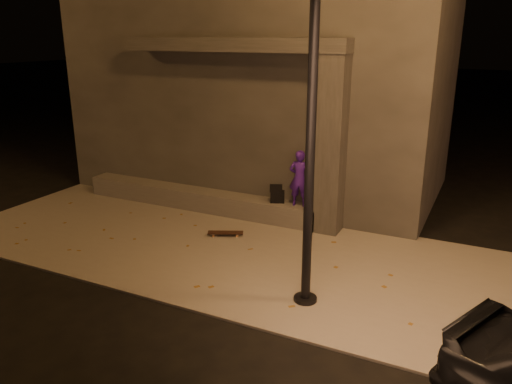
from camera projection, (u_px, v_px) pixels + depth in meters
The scene contains 10 objects.
ground at pixel (152, 293), 8.04m from camera, with size 120.00×120.00×0.00m, color black.
sidewalk at pixel (215, 247), 9.75m from camera, with size 11.00×4.40×0.04m, color slate.
building at pixel (266, 89), 13.23m from camera, with size 9.00×5.10×5.22m.
ledge at pixel (198, 199), 11.80m from camera, with size 6.00×0.55×0.45m, color #57544F.
column at pixel (331, 146), 9.99m from camera, with size 0.55×0.55×3.60m, color #34322F.
canopy at pixel (234, 45), 10.36m from camera, with size 5.00×0.70×0.28m, color #34322F.
skateboarder at pixel (299, 178), 10.48m from camera, with size 0.44×0.29×1.21m, color #3F1695.
backpack at pixel (277, 196), 10.83m from camera, with size 0.35×0.30×0.43m.
skateboard at pixel (225, 233), 10.20m from camera, with size 0.73×0.47×0.08m.
street_lamp_0 at pixel (314, 40), 6.58m from camera, with size 0.36×0.36×6.88m.
Camera 1 is at (4.65, -5.71, 3.99)m, focal length 35.00 mm.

